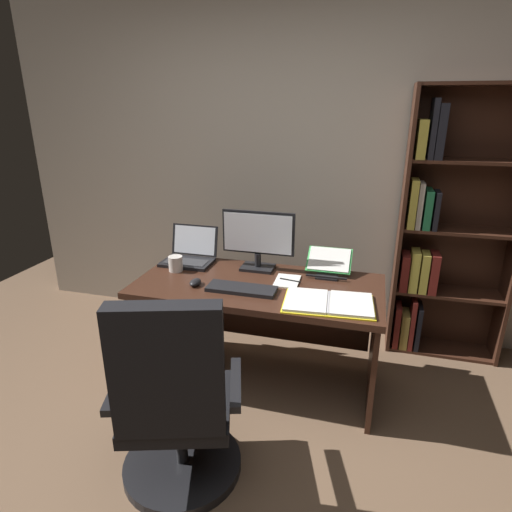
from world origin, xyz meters
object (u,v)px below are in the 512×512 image
pen (290,280)px  office_chair (175,410)px  open_binder (328,303)px  notepad (287,281)px  desk (261,306)px  laptop (190,255)px  keyboard (242,289)px  coffee_mug (176,264)px  computer_mouse (195,282)px  reading_stand_with_book (329,263)px  bookshelf (442,234)px  monitor (258,240)px

pen → office_chair: bearing=-109.1°
open_binder → notepad: bearing=133.9°
desk → office_chair: bearing=-98.6°
laptop → pen: 0.78m
laptop → keyboard: laptop is taller
coffee_mug → office_chair: bearing=-65.6°
keyboard → coffee_mug: coffee_mug is taller
coffee_mug → computer_mouse: bearing=-40.8°
computer_mouse → desk: bearing=29.8°
office_chair → reading_stand_with_book: (0.55, 1.20, 0.35)m
desk → notepad: 0.26m
office_chair → laptop: 1.27m
open_binder → notepad: size_ratio=2.50×
laptop → open_binder: size_ratio=0.66×
computer_mouse → pen: size_ratio=0.74×
keyboard → desk: bearing=72.4°
open_binder → coffee_mug: bearing=162.5°
desk → keyboard: 0.30m
desk → open_binder: bearing=-29.5°
desk → computer_mouse: bearing=-150.2°
bookshelf → keyboard: size_ratio=4.53×
desk → pen: bearing=-1.3°
monitor → notepad: size_ratio=2.34×
keyboard → coffee_mug: 0.56m
desk → reading_stand_with_book: reading_stand_with_book is taller
computer_mouse → open_binder: 0.83m
laptop → coffee_mug: size_ratio=3.38×
computer_mouse → coffee_mug: size_ratio=1.02×
office_chair → pen: bearing=53.2°
bookshelf → desk: bearing=-150.0°
bookshelf → keyboard: 1.50m
notepad → coffee_mug: bearing=-179.0°
bookshelf → notepad: size_ratio=9.05×
office_chair → monitor: monitor is taller
office_chair → open_binder: (0.61, 0.73, 0.29)m
keyboard → pen: keyboard is taller
office_chair → notepad: office_chair is taller
reading_stand_with_book → open_binder: bearing=-83.5°
keyboard → computer_mouse: (-0.30, 0.00, 0.01)m
desk → office_chair: office_chair is taller
pen → monitor: bearing=146.6°
monitor → keyboard: size_ratio=1.17×
bookshelf → pen: 1.17m
laptop → pen: (0.76, -0.17, -0.04)m
reading_stand_with_book → coffee_mug: (-0.99, -0.23, -0.02)m
pen → laptop: bearing=167.1°
reading_stand_with_book → coffee_mug: bearing=-167.0°
open_binder → pen: (-0.27, 0.26, 0.00)m
office_chair → monitor: bearing=68.2°
desk → open_binder: 0.57m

